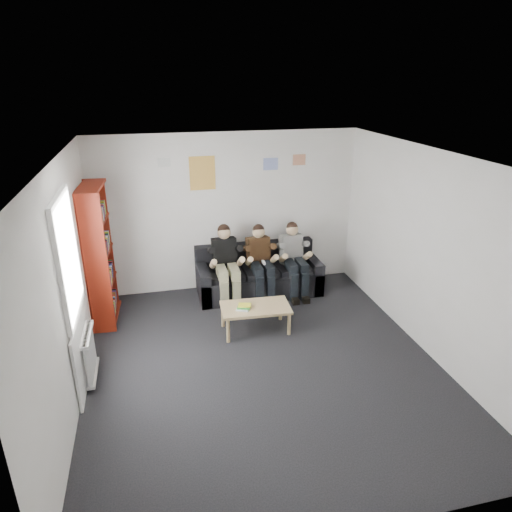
# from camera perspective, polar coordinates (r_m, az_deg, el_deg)

# --- Properties ---
(room_shell) EXTENTS (5.00, 5.00, 5.00)m
(room_shell) POSITION_cam_1_polar(r_m,az_deg,el_deg) (5.52, 0.95, -1.74)
(room_shell) COLOR black
(room_shell) RESTS_ON ground
(sofa) EXTENTS (2.09, 0.86, 0.81)m
(sofa) POSITION_cam_1_polar(r_m,az_deg,el_deg) (7.91, 0.27, -2.53)
(sofa) COLOR black
(sofa) RESTS_ON ground
(bookshelf) EXTENTS (0.32, 0.95, 2.10)m
(bookshelf) POSITION_cam_1_polar(r_m,az_deg,el_deg) (7.16, -18.94, 0.12)
(bookshelf) COLOR maroon
(bookshelf) RESTS_ON ground
(coffee_table) EXTENTS (1.00, 0.55, 0.40)m
(coffee_table) POSITION_cam_1_polar(r_m,az_deg,el_deg) (6.71, -0.06, -6.68)
(coffee_table) COLOR tan
(coffee_table) RESTS_ON ground
(game_cases) EXTENTS (0.22, 0.19, 0.04)m
(game_cases) POSITION_cam_1_polar(r_m,az_deg,el_deg) (6.63, -1.55, -6.41)
(game_cases) COLOR white
(game_cases) RESTS_ON coffee_table
(person_left) EXTENTS (0.39, 0.85, 1.28)m
(person_left) POSITION_cam_1_polar(r_m,az_deg,el_deg) (7.49, -3.71, -1.14)
(person_left) COLOR black
(person_left) RESTS_ON sofa
(person_middle) EXTENTS (0.37, 0.80, 1.24)m
(person_middle) POSITION_cam_1_polar(r_m,az_deg,el_deg) (7.61, 0.62, -0.85)
(person_middle) COLOR #50331A
(person_middle) RESTS_ON sofa
(person_right) EXTENTS (0.37, 0.80, 1.24)m
(person_right) POSITION_cam_1_polar(r_m,az_deg,el_deg) (7.76, 4.80, -0.47)
(person_right) COLOR white
(person_right) RESTS_ON sofa
(radiator) EXTENTS (0.10, 0.64, 0.60)m
(radiator) POSITION_cam_1_polar(r_m,az_deg,el_deg) (6.09, -20.04, -11.45)
(radiator) COLOR silver
(radiator) RESTS_ON ground
(window) EXTENTS (0.05, 1.30, 2.36)m
(window) POSITION_cam_1_polar(r_m,az_deg,el_deg) (5.77, -21.63, -5.82)
(window) COLOR white
(window) RESTS_ON room_shell
(poster_large) EXTENTS (0.42, 0.01, 0.55)m
(poster_large) POSITION_cam_1_polar(r_m,az_deg,el_deg) (7.59, -6.72, 10.24)
(poster_large) COLOR #E9DE52
(poster_large) RESTS_ON room_shell
(poster_blue) EXTENTS (0.25, 0.01, 0.20)m
(poster_blue) POSITION_cam_1_polar(r_m,az_deg,el_deg) (7.78, 1.84, 11.42)
(poster_blue) COLOR #436BE4
(poster_blue) RESTS_ON room_shell
(poster_pink) EXTENTS (0.22, 0.01, 0.18)m
(poster_pink) POSITION_cam_1_polar(r_m,az_deg,el_deg) (7.92, 5.42, 11.89)
(poster_pink) COLOR #C83E8A
(poster_pink) RESTS_ON room_shell
(poster_sign) EXTENTS (0.20, 0.01, 0.14)m
(poster_sign) POSITION_cam_1_polar(r_m,az_deg,el_deg) (7.51, -11.42, 11.40)
(poster_sign) COLOR silver
(poster_sign) RESTS_ON room_shell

